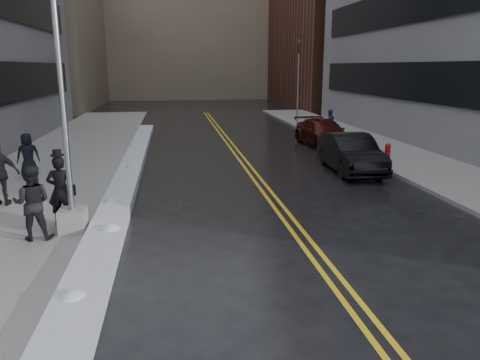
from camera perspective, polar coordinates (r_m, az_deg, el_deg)
name	(u,v)px	position (r m, az deg, el deg)	size (l,w,h in m)	color
ground	(208,260)	(10.76, -3.88, -9.75)	(160.00, 160.00, 0.00)	black
sidewalk_west	(51,170)	(20.91, -22.05, 1.08)	(5.50, 50.00, 0.15)	gray
sidewalk_east	(407,160)	(22.94, 19.73, 2.33)	(4.00, 50.00, 0.15)	gray
lane_line_left	(244,166)	(20.53, 0.47, 1.68)	(0.12, 50.00, 0.01)	gold
lane_line_right	(251,166)	(20.58, 1.29, 1.70)	(0.12, 50.00, 0.01)	gold
snow_ridge	(128,177)	(18.40, -13.50, 0.41)	(0.90, 30.00, 0.34)	silver
building_west_far	(25,20)	(56.04, -24.74, 17.32)	(14.00, 22.00, 18.00)	gray
building_far	(188,17)	(70.23, -6.39, 19.09)	(36.00, 16.00, 22.00)	gray
lamppost	(66,139)	(12.25, -20.47, 4.66)	(0.65, 0.65, 7.62)	gray
fire_hydrant	(388,150)	(22.41, 17.56, 3.47)	(0.26, 0.26, 0.73)	maroon
traffic_signal	(298,79)	(35.09, 7.09, 12.15)	(0.16, 0.20, 6.00)	gray
pedestrian_fedora	(60,191)	(13.22, -21.04, -1.21)	(0.68, 0.45, 1.87)	black
pedestrian_b	(32,203)	(12.36, -24.02, -2.54)	(0.90, 0.70, 1.84)	black
pedestrian_c	(28,155)	(19.53, -24.43, 2.78)	(0.82, 0.54, 1.69)	black
pedestrian_east	(329,122)	(29.29, 10.84, 6.90)	(0.77, 0.60, 1.58)	navy
car_black	(351,153)	(19.91, 13.36, 3.21)	(1.65, 4.74, 1.56)	black
car_maroon	(323,133)	(26.15, 10.14, 5.66)	(2.03, 4.98, 1.45)	#3B0D09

